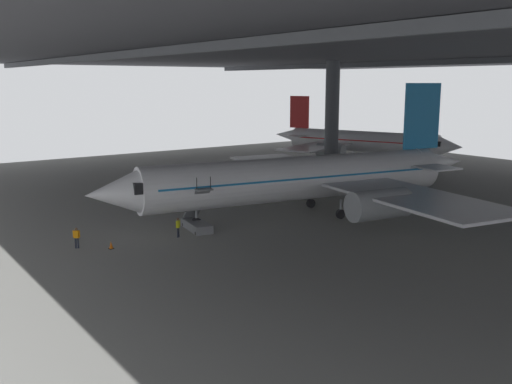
# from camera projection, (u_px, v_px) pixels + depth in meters

# --- Properties ---
(ground_plane) EXTENTS (110.00, 110.00, 0.00)m
(ground_plane) POSITION_uv_depth(u_px,v_px,m) (289.00, 218.00, 53.62)
(ground_plane) COLOR gray
(hangar_structure) EXTENTS (121.00, 99.00, 16.61)m
(hangar_structure) POSITION_uv_depth(u_px,v_px,m) (395.00, 48.00, 58.56)
(hangar_structure) COLOR #4C4F54
(hangar_structure) RESTS_ON ground_plane
(airplane_main) EXTENTS (39.14, 40.08, 12.42)m
(airplane_main) POSITION_uv_depth(u_px,v_px,m) (305.00, 178.00, 54.05)
(airplane_main) COLOR white
(airplane_main) RESTS_ON ground_plane
(boarding_stairs) EXTENTS (4.57, 2.17, 4.86)m
(boarding_stairs) POSITION_uv_depth(u_px,v_px,m) (197.00, 221.00, 49.24)
(boarding_stairs) COLOR slate
(boarding_stairs) RESTS_ON ground_plane
(crew_worker_near_nose) EXTENTS (0.38, 0.47, 1.62)m
(crew_worker_near_nose) POSITION_uv_depth(u_px,v_px,m) (77.00, 237.00, 43.74)
(crew_worker_near_nose) COLOR #232838
(crew_worker_near_nose) RESTS_ON ground_plane
(crew_worker_by_stairs) EXTENTS (0.40, 0.45, 1.62)m
(crew_worker_by_stairs) POSITION_uv_depth(u_px,v_px,m) (178.00, 226.00, 46.87)
(crew_worker_by_stairs) COLOR #232838
(crew_worker_by_stairs) RESTS_ON ground_plane
(airplane_distant) EXTENTS (30.84, 30.67, 10.19)m
(airplane_distant) POSITION_uv_depth(u_px,v_px,m) (359.00, 141.00, 91.53)
(airplane_distant) COLOR white
(airplane_distant) RESTS_ON ground_plane
(traffic_cone_orange) EXTENTS (0.36, 0.36, 0.60)m
(traffic_cone_orange) POSITION_uv_depth(u_px,v_px,m) (111.00, 245.00, 43.71)
(traffic_cone_orange) COLOR black
(traffic_cone_orange) RESTS_ON ground_plane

